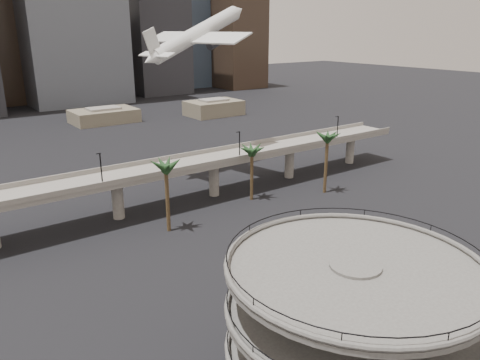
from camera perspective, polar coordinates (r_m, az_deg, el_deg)
ground at (r=60.60m, az=18.09°, el=-18.44°), size 700.00×700.00×0.00m
parking_ramp at (r=44.38m, az=13.25°, el=-17.31°), size 22.20×22.20×17.35m
overpass at (r=95.72m, az=-8.76°, el=0.97°), size 130.00×9.30×14.70m
palm_trees at (r=93.43m, az=1.76°, el=3.36°), size 42.40×10.40×14.00m
low_buildings at (r=178.66m, az=-19.92°, el=6.61°), size 135.00×27.50×6.80m
skyline at (r=250.28m, az=-24.31°, el=18.13°), size 269.00×86.00×114.53m
airborne_jet at (r=116.50m, az=-5.23°, el=17.27°), size 33.42×30.59×15.11m
car_a at (r=70.22m, az=11.54°, el=-11.62°), size 4.89×2.22×1.63m
car_b at (r=79.03m, az=12.77°, el=-8.22°), size 4.79×3.03×1.49m
car_c at (r=83.00m, az=18.46°, el=-7.35°), size 5.85×2.59×1.67m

